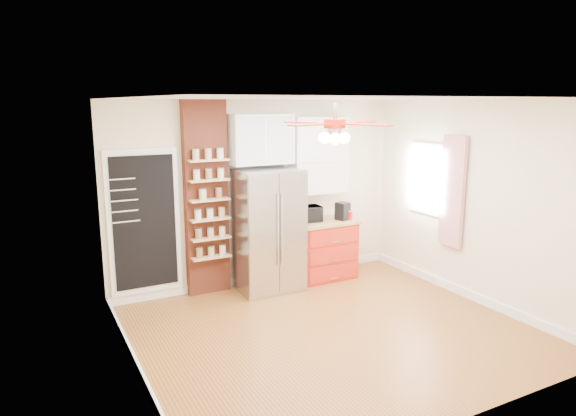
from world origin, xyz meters
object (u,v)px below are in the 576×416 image
fridge (268,230)px  coffee_maker (343,211)px  ceiling_fan (335,124)px  canister_left (349,216)px  pantry_jar_oats (203,195)px  red_cabinet (323,249)px  toaster_oven (307,214)px

fridge → coffee_maker: bearing=-1.9°
ceiling_fan → canister_left: size_ratio=10.63×
fridge → ceiling_fan: 2.25m
fridge → pantry_jar_oats: size_ratio=12.56×
coffee_maker → pantry_jar_oats: 2.19m
fridge → pantry_jar_oats: fridge is taller
red_cabinet → fridge: bearing=-177.0°
ceiling_fan → pantry_jar_oats: ceiling_fan is taller
pantry_jar_oats → fridge: bearing=-7.8°
fridge → canister_left: size_ratio=13.29×
ceiling_fan → red_cabinet: bearing=61.3°
ceiling_fan → toaster_oven: ceiling_fan is taller
red_cabinet → coffee_maker: coffee_maker is taller
red_cabinet → toaster_oven: size_ratio=2.24×
toaster_oven → pantry_jar_oats: (-1.61, -0.00, 0.43)m
ceiling_fan → pantry_jar_oats: (-0.95, 1.75, -0.98)m
red_cabinet → toaster_oven: (-0.26, 0.08, 0.56)m
canister_left → pantry_jar_oats: bearing=174.6°
toaster_oven → pantry_jar_oats: pantry_jar_oats is taller
ceiling_fan → coffee_maker: bearing=53.0°
ceiling_fan → coffee_maker: (1.20, 1.59, -1.39)m
coffee_maker → pantry_jar_oats: (-2.15, 0.17, 0.41)m
ceiling_fan → pantry_jar_oats: bearing=118.5°
fridge → canister_left: 1.35m
pantry_jar_oats → ceiling_fan: bearing=-61.5°
toaster_oven → canister_left: bearing=-11.2°
fridge → coffee_maker: (1.25, -0.04, 0.16)m
toaster_oven → pantry_jar_oats: bearing=-172.2°
red_cabinet → pantry_jar_oats: size_ratio=6.75×
ceiling_fan → coffee_maker: 2.43m
toaster_oven → coffee_maker: 0.56m
red_cabinet → pantry_jar_oats: pantry_jar_oats is taller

